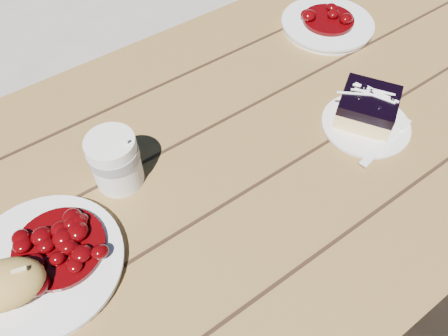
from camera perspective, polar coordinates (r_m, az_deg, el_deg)
picnic_table at (r=0.89m, az=-9.00°, el=-10.38°), size 2.00×1.55×0.75m
main_plate at (r=0.73m, az=-22.38°, el=-11.57°), size 0.24×0.24×0.02m
goulash_stew at (r=0.71m, az=-21.07°, el=-9.10°), size 0.14×0.14×0.04m
bread_roll at (r=0.70m, az=-26.87°, el=-13.49°), size 0.13×0.11×0.06m
dessert_plate at (r=0.89m, az=17.97°, el=5.29°), size 0.16×0.16×0.01m
blueberry_cake at (r=0.88m, az=18.25°, el=7.63°), size 0.14×0.14×0.06m
fork_dessert at (r=0.85m, az=19.82°, el=2.81°), size 0.16×0.06×0.00m
coffee_cup at (r=0.75m, az=-14.01°, el=0.89°), size 0.08×0.08×0.10m
second_plate at (r=1.12m, az=13.32°, el=17.75°), size 0.21×0.21×0.02m
second_stew at (r=1.10m, az=13.61°, el=18.97°), size 0.12×0.12×0.04m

